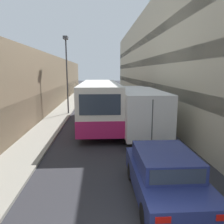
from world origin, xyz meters
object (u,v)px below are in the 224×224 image
(box_truck, at_px, (137,107))
(street_lamp, at_px, (66,61))
(car_hatchback, at_px, (165,175))
(panel_van, at_px, (97,94))
(bus, at_px, (100,102))

(box_truck, distance_m, street_lamp, 8.19)
(car_hatchback, relative_size, panel_van, 0.89)
(car_hatchback, xyz_separation_m, panel_van, (-2.23, 20.33, 0.42))
(box_truck, xyz_separation_m, street_lamp, (-5.20, 5.47, 3.17))
(car_hatchback, distance_m, box_truck, 7.95)
(street_lamp, bearing_deg, box_truck, -46.45)
(car_hatchback, xyz_separation_m, bus, (-1.90, 9.63, 0.87))
(car_hatchback, bearing_deg, bus, 101.15)
(car_hatchback, bearing_deg, box_truck, 86.33)
(car_hatchback, distance_m, panel_van, 20.45)
(box_truck, bearing_deg, bus, 144.20)
(car_hatchback, relative_size, street_lamp, 0.61)
(car_hatchback, relative_size, box_truck, 0.47)
(panel_van, distance_m, street_lamp, 8.19)
(box_truck, bearing_deg, street_lamp, 133.55)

